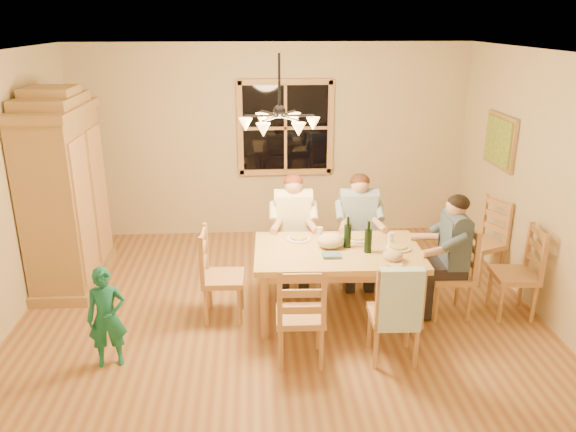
{
  "coord_description": "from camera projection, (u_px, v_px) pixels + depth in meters",
  "views": [
    {
      "loc": [
        -0.25,
        -5.28,
        3.0
      ],
      "look_at": [
        0.09,
        0.1,
        1.09
      ],
      "focal_mm": 35.0,
      "sensor_mm": 36.0,
      "label": 1
    }
  ],
  "objects": [
    {
      "name": "floor",
      "position": [
        280.0,
        315.0,
        5.99
      ],
      "size": [
        5.5,
        5.5,
        0.0
      ],
      "primitive_type": "plane",
      "color": "#915934",
      "rests_on": "ground"
    },
    {
      "name": "ceiling",
      "position": [
        279.0,
        53.0,
        5.09
      ],
      "size": [
        5.5,
        5.0,
        0.02
      ],
      "primitive_type": "cube",
      "color": "white",
      "rests_on": "wall_back"
    },
    {
      "name": "wall_back",
      "position": [
        271.0,
        142.0,
        7.89
      ],
      "size": [
        5.5,
        0.02,
        2.7
      ],
      "primitive_type": "cube",
      "color": "#CBB990",
      "rests_on": "floor"
    },
    {
      "name": "wall_right",
      "position": [
        550.0,
        190.0,
        5.7
      ],
      "size": [
        0.02,
        5.0,
        2.7
      ],
      "primitive_type": "cube",
      "color": "#CBB990",
      "rests_on": "floor"
    },
    {
      "name": "window",
      "position": [
        285.0,
        128.0,
        7.8
      ],
      "size": [
        1.3,
        0.06,
        1.3
      ],
      "color": "black",
      "rests_on": "wall_back"
    },
    {
      "name": "painting",
      "position": [
        500.0,
        141.0,
        6.74
      ],
      "size": [
        0.06,
        0.78,
        0.64
      ],
      "color": "olive",
      "rests_on": "wall_right"
    },
    {
      "name": "chandelier",
      "position": [
        279.0,
        121.0,
        5.3
      ],
      "size": [
        0.77,
        0.68,
        0.71
      ],
      "color": "black",
      "rests_on": "ceiling"
    },
    {
      "name": "armoire",
      "position": [
        65.0,
        197.0,
        6.43
      ],
      "size": [
        0.66,
        1.4,
        2.3
      ],
      "color": "olive",
      "rests_on": "floor"
    },
    {
      "name": "dining_table",
      "position": [
        338.0,
        259.0,
        5.78
      ],
      "size": [
        1.74,
        1.09,
        0.76
      ],
      "rotation": [
        0.0,
        0.0,
        -0.03
      ],
      "color": "tan",
      "rests_on": "floor"
    },
    {
      "name": "chair_far_left",
      "position": [
        293.0,
        259.0,
        6.64
      ],
      "size": [
        0.45,
        0.43,
        0.99
      ],
      "rotation": [
        0.0,
        0.0,
        3.11
      ],
      "color": "tan",
      "rests_on": "floor"
    },
    {
      "name": "chair_far_right",
      "position": [
        357.0,
        258.0,
        6.66
      ],
      "size": [
        0.45,
        0.43,
        0.99
      ],
      "rotation": [
        0.0,
        0.0,
        3.11
      ],
      "color": "tan",
      "rests_on": "floor"
    },
    {
      "name": "chair_near_left",
      "position": [
        300.0,
        330.0,
        5.13
      ],
      "size": [
        0.45,
        0.43,
        0.99
      ],
      "rotation": [
        0.0,
        0.0,
        -0.03
      ],
      "color": "tan",
      "rests_on": "floor"
    },
    {
      "name": "chair_near_right",
      "position": [
        393.0,
        329.0,
        5.15
      ],
      "size": [
        0.45,
        0.43,
        0.99
      ],
      "rotation": [
        0.0,
        0.0,
        -0.03
      ],
      "color": "tan",
      "rests_on": "floor"
    },
    {
      "name": "chair_end_left",
      "position": [
        224.0,
        291.0,
        5.86
      ],
      "size": [
        0.43,
        0.45,
        0.99
      ],
      "rotation": [
        0.0,
        0.0,
        -1.6
      ],
      "color": "tan",
      "rests_on": "floor"
    },
    {
      "name": "chair_end_right",
      "position": [
        448.0,
        288.0,
        5.93
      ],
      "size": [
        0.43,
        0.45,
        0.99
      ],
      "rotation": [
        0.0,
        0.0,
        1.54
      ],
      "color": "tan",
      "rests_on": "floor"
    },
    {
      "name": "adult_woman",
      "position": [
        293.0,
        216.0,
        6.46
      ],
      "size": [
        0.41,
        0.43,
        0.87
      ],
      "rotation": [
        0.0,
        0.0,
        3.11
      ],
      "color": "#EFE7B9",
      "rests_on": "floor"
    },
    {
      "name": "adult_plaid_man",
      "position": [
        359.0,
        216.0,
        6.48
      ],
      "size": [
        0.41,
        0.43,
        0.87
      ],
      "rotation": [
        0.0,
        0.0,
        3.11
      ],
      "color": "teal",
      "rests_on": "floor"
    },
    {
      "name": "adult_slate_man",
      "position": [
        453.0,
        241.0,
        5.75
      ],
      "size": [
        0.43,
        0.41,
        0.87
      ],
      "rotation": [
        0.0,
        0.0,
        1.54
      ],
      "color": "#3D4F61",
      "rests_on": "floor"
    },
    {
      "name": "towel",
      "position": [
        400.0,
        300.0,
        4.84
      ],
      "size": [
        0.38,
        0.11,
        0.58
      ],
      "primitive_type": "cube",
      "rotation": [
        0.0,
        0.0,
        -0.03
      ],
      "color": "#B9E6FA",
      "rests_on": "chair_near_right"
    },
    {
      "name": "wine_bottle_a",
      "position": [
        348.0,
        232.0,
        5.75
      ],
      "size": [
        0.08,
        0.08,
        0.33
      ],
      "primitive_type": "cylinder",
      "color": "black",
      "rests_on": "dining_table"
    },
    {
      "name": "wine_bottle_b",
      "position": [
        368.0,
        237.0,
        5.62
      ],
      "size": [
        0.08,
        0.08,
        0.33
      ],
      "primitive_type": "cylinder",
      "color": "black",
      "rests_on": "dining_table"
    },
    {
      "name": "plate_woman",
      "position": [
        298.0,
        239.0,
        5.99
      ],
      "size": [
        0.26,
        0.26,
        0.02
      ],
      "primitive_type": "cylinder",
      "color": "white",
      "rests_on": "dining_table"
    },
    {
      "name": "plate_plaid",
      "position": [
        357.0,
        239.0,
        6.0
      ],
      "size": [
        0.26,
        0.26,
        0.02
      ],
      "primitive_type": "cylinder",
      "color": "white",
      "rests_on": "dining_table"
    },
    {
      "name": "plate_slate",
      "position": [
        398.0,
        248.0,
        5.76
      ],
      "size": [
        0.26,
        0.26,
        0.02
      ],
      "primitive_type": "cylinder",
      "color": "white",
      "rests_on": "dining_table"
    },
    {
      "name": "wine_glass_a",
      "position": [
        320.0,
        233.0,
        5.98
      ],
      "size": [
        0.06,
        0.06,
        0.14
      ],
      "primitive_type": "cylinder",
      "color": "silver",
      "rests_on": "dining_table"
    },
    {
      "name": "wine_glass_b",
      "position": [
        391.0,
        239.0,
        5.83
      ],
      "size": [
        0.06,
        0.06,
        0.14
      ],
      "primitive_type": "cylinder",
      "color": "silver",
      "rests_on": "dining_table"
    },
    {
      "name": "cap",
      "position": [
        393.0,
        256.0,
        5.46
      ],
      "size": [
        0.2,
        0.2,
        0.11
      ],
      "primitive_type": "ellipsoid",
      "color": "tan",
      "rests_on": "dining_table"
    },
    {
      "name": "napkin",
      "position": [
        332.0,
        255.0,
        5.56
      ],
      "size": [
        0.18,
        0.15,
        0.03
      ],
      "primitive_type": "cube",
      "rotation": [
        0.0,
        0.0,
        -0.03
      ],
      "color": "slate",
      "rests_on": "dining_table"
    },
    {
      "name": "cloth_bundle",
      "position": [
        331.0,
        241.0,
        5.76
      ],
      "size": [
        0.28,
        0.22,
        0.15
      ],
      "primitive_type": "ellipsoid",
      "color": "#C6B28F",
      "rests_on": "dining_table"
    },
    {
      "name": "child",
      "position": [
        107.0,
        317.0,
        5.01
      ],
      "size": [
        0.38,
        0.29,
        0.95
      ],
      "primitive_type": "imported",
      "rotation": [
        0.0,
        0.0,
        0.18
      ],
      "color": "#176B58",
      "rests_on": "floor"
    },
    {
      "name": "chair_spare_front",
      "position": [
        512.0,
        288.0,
        5.93
      ],
      "size": [
        0.45,
        0.47,
        0.99
      ],
      "rotation": [
        0.0,
        0.0,
        1.49
      ],
      "color": "tan",
      "rests_on": "floor"
    },
    {
      "name": "chair_spare_back",
      "position": [
        480.0,
        255.0,
        6.75
      ],
      "size": [
        0.56,
        0.57,
        0.99
      ],
      "rotation": [
        0.0,
        0.0,
        1.97
      ],
      "color": "tan",
      "rests_on": "floor"
    }
  ]
}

